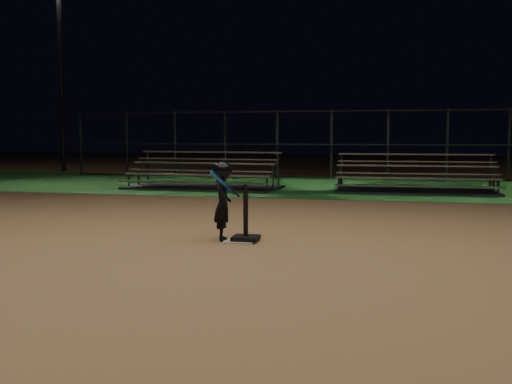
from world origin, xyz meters
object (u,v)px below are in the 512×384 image
child_batter (223,199)px  bleacher_left (203,181)px  bleacher_right (415,184)px  light_pole_left (60,57)px  home_plate (241,241)px  batting_tee (246,230)px

child_batter → bleacher_left: 8.75m
child_batter → bleacher_left: bearing=-2.8°
bleacher_right → light_pole_left: light_pole_left is taller
home_plate → batting_tee: batting_tee is taller
home_plate → child_batter: bearing=175.6°
bleacher_left → light_pole_left: size_ratio=0.55×
bleacher_left → bleacher_right: 6.12m
home_plate → bleacher_left: (-3.31, 8.22, 0.21)m
bleacher_right → home_plate: bearing=-109.7°
home_plate → child_batter: child_batter is taller
home_plate → bleacher_right: bleacher_right is taller
batting_tee → home_plate: bearing=-178.1°
child_batter → batting_tee: bearing=-116.1°
home_plate → batting_tee: size_ratio=0.54×
batting_tee → bleacher_left: (-3.38, 8.22, 0.04)m
bleacher_left → bleacher_right: size_ratio=1.05×
bleacher_left → light_pole_left: light_pole_left is taller
home_plate → light_pole_left: size_ratio=0.05×
bleacher_right → batting_tee: bearing=-109.3°
home_plate → light_pole_left: 19.79m
child_batter → light_pole_left: bearing=15.1°
home_plate → child_batter: (-0.29, 0.02, 0.63)m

